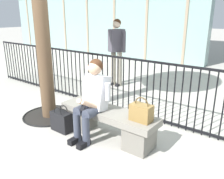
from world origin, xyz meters
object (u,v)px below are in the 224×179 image
bystander_at_railing (117,48)px  stone_bench (108,121)px  seated_person_with_phone (92,97)px  handbag_on_bench (141,112)px  shopping_bag (61,121)px

bystander_at_railing → stone_bench: bearing=-56.1°
seated_person_with_phone → handbag_on_bench: (0.77, 0.12, -0.08)m
seated_person_with_phone → shopping_bag: bearing=-162.3°
stone_bench → shopping_bag: bearing=-157.7°
seated_person_with_phone → bystander_at_railing: bystander_at_railing is taller
stone_bench → bystander_at_railing: (-1.57, 2.34, 0.73)m
seated_person_with_phone → handbag_on_bench: size_ratio=3.59×
handbag_on_bench → stone_bench: bearing=179.0°
shopping_bag → stone_bench: bearing=22.3°
stone_bench → seated_person_with_phone: (-0.19, -0.13, 0.38)m
stone_bench → shopping_bag: stone_bench is taller
shopping_bag → seated_person_with_phone: bearing=17.7°
seated_person_with_phone → shopping_bag: (-0.54, -0.17, -0.48)m
handbag_on_bench → bystander_at_railing: 3.22m
seated_person_with_phone → bystander_at_railing: (-1.38, 2.47, 0.35)m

